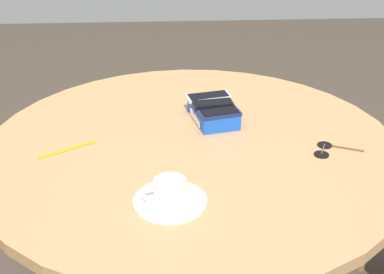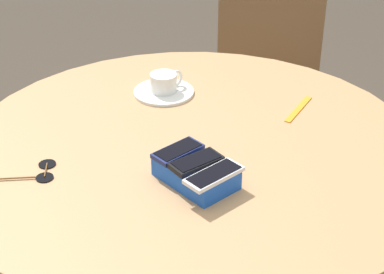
% 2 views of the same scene
% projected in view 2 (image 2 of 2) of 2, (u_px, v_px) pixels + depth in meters
% --- Properties ---
extents(round_table, '(1.14, 1.14, 0.77)m').
position_uv_depth(round_table, '(192.00, 180.00, 1.60)').
color(round_table, '#2D2D2D').
rests_on(round_table, ground_plane).
extents(phone_box, '(0.19, 0.15, 0.04)m').
position_uv_depth(phone_box, '(196.00, 173.00, 1.40)').
color(phone_box, blue).
rests_on(phone_box, round_table).
extents(phone_white, '(0.08, 0.14, 0.01)m').
position_uv_depth(phone_white, '(214.00, 175.00, 1.35)').
color(phone_white, silver).
rests_on(phone_white, phone_box).
extents(phone_black, '(0.07, 0.12, 0.01)m').
position_uv_depth(phone_black, '(196.00, 162.00, 1.39)').
color(phone_black, black).
rests_on(phone_black, phone_box).
extents(phone_navy, '(0.08, 0.13, 0.01)m').
position_uv_depth(phone_navy, '(178.00, 151.00, 1.43)').
color(phone_navy, navy).
rests_on(phone_navy, phone_box).
extents(saucer, '(0.17, 0.17, 0.01)m').
position_uv_depth(saucer, '(164.00, 92.00, 1.79)').
color(saucer, white).
rests_on(saucer, round_table).
extents(coffee_cup, '(0.07, 0.10, 0.05)m').
position_uv_depth(coffee_cup, '(164.00, 82.00, 1.77)').
color(coffee_cup, white).
rests_on(coffee_cup, saucer).
extents(lanyard_strap, '(0.10, 0.15, 0.00)m').
position_uv_depth(lanyard_strap, '(298.00, 109.00, 1.70)').
color(lanyard_strap, orange).
rests_on(lanyard_strap, round_table).
extents(sunglasses, '(0.09, 0.14, 0.01)m').
position_uv_depth(sunglasses, '(43.00, 172.00, 1.44)').
color(sunglasses, black).
rests_on(sunglasses, round_table).
extents(chair_far_side, '(0.61, 0.61, 0.86)m').
position_uv_depth(chair_far_side, '(260.00, 95.00, 2.47)').
color(chair_far_side, brown).
rests_on(chair_far_side, ground_plane).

